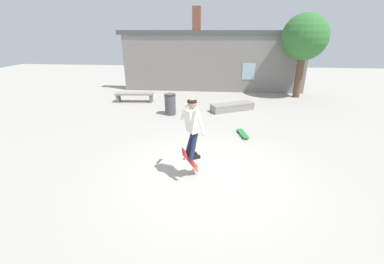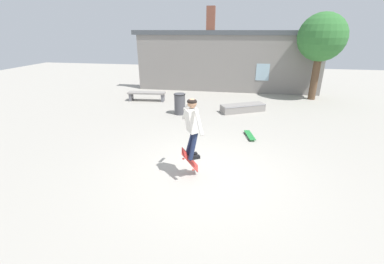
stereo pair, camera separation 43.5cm
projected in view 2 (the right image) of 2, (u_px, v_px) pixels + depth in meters
ground_plane at (205, 173)px, 6.46m from camera, size 40.00×40.00×0.00m
building_backdrop at (226, 61)px, 14.27m from camera, size 10.72×0.52×4.50m
tree_right at (322, 38)px, 12.18m from camera, size 2.24×2.24×4.14m
park_bench at (147, 94)px, 12.83m from camera, size 1.90×0.59×0.45m
skate_ledge at (243, 108)px, 11.21m from camera, size 1.98×1.39×0.33m
trash_bin at (180, 103)px, 10.79m from camera, size 0.49×0.49×0.88m
skater at (192, 123)px, 5.80m from camera, size 0.70×1.10×1.44m
skateboard_flipping at (190, 160)px, 6.16m from camera, size 0.38×0.52×0.72m
skateboard_resting at (250, 135)px, 8.59m from camera, size 0.38×0.86×0.08m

